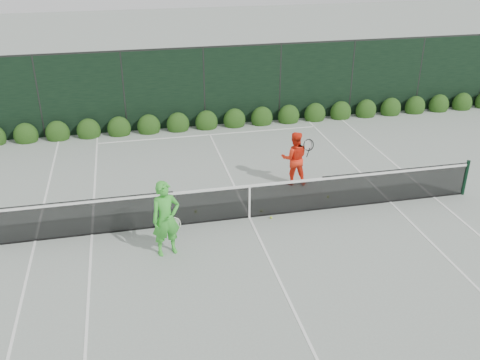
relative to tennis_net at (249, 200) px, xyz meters
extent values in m
plane|color=gray|center=(0.02, 0.00, -0.53)|extent=(80.00, 80.00, 0.00)
cylinder|color=black|center=(6.42, 0.00, 0.00)|extent=(0.10, 0.10, 1.07)
cube|color=black|center=(-4.18, 0.00, -0.02)|extent=(4.40, 0.01, 1.02)
cube|color=black|center=(0.02, 0.00, -0.05)|extent=(4.00, 0.01, 0.96)
cube|color=black|center=(4.22, 0.00, -0.02)|extent=(4.40, 0.01, 1.02)
cube|color=white|center=(0.02, 0.00, 0.41)|extent=(12.80, 0.03, 0.07)
cube|color=black|center=(0.02, 0.00, -0.51)|extent=(12.80, 0.02, 0.04)
cube|color=white|center=(0.02, 0.00, -0.07)|extent=(0.05, 0.03, 0.91)
imported|color=green|center=(-2.27, -1.23, 0.41)|extent=(0.77, 0.60, 1.87)
torus|color=silver|center=(-2.07, -1.13, 0.17)|extent=(0.30, 0.06, 0.30)
cylinder|color=black|center=(-2.07, -1.13, -0.07)|extent=(0.10, 0.03, 0.30)
imported|color=#FF3015|center=(1.82, 1.77, 0.30)|extent=(0.91, 0.78, 1.65)
torus|color=black|center=(2.17, 1.57, 0.77)|extent=(0.30, 0.10, 0.30)
cylinder|color=black|center=(2.17, 1.57, 0.53)|extent=(0.10, 0.03, 0.30)
cube|color=white|center=(-5.46, 0.00, -0.53)|extent=(0.06, 23.77, 0.01)
cube|color=white|center=(5.51, 0.00, -0.53)|extent=(0.06, 23.77, 0.01)
cube|color=white|center=(-4.09, 0.00, -0.53)|extent=(0.06, 23.77, 0.01)
cube|color=white|center=(4.14, 0.00, -0.53)|extent=(0.06, 23.77, 0.01)
cube|color=white|center=(0.02, 11.88, -0.53)|extent=(11.03, 0.06, 0.01)
cube|color=white|center=(0.02, 6.40, -0.53)|extent=(8.23, 0.06, 0.01)
cube|color=white|center=(0.02, 0.00, -0.53)|extent=(0.06, 12.80, 0.01)
cube|color=black|center=(0.02, 7.50, 0.97)|extent=(32.00, 0.06, 3.00)
cube|color=#262826|center=(0.02, 7.50, 2.50)|extent=(32.00, 0.06, 0.06)
cylinder|color=#262826|center=(-5.98, 7.50, 0.97)|extent=(0.08, 0.08, 3.00)
cylinder|color=#262826|center=(-2.98, 7.50, 0.97)|extent=(0.08, 0.08, 3.00)
cylinder|color=#262826|center=(0.02, 7.50, 0.97)|extent=(0.08, 0.08, 3.00)
cylinder|color=#262826|center=(3.02, 7.50, 0.97)|extent=(0.08, 0.08, 3.00)
cylinder|color=#262826|center=(6.02, 7.50, 0.97)|extent=(0.08, 0.08, 3.00)
cylinder|color=#262826|center=(9.02, 7.50, 0.97)|extent=(0.08, 0.08, 3.00)
ellipsoid|color=#183A0F|center=(-6.58, 7.15, -0.30)|extent=(0.86, 0.65, 0.94)
ellipsoid|color=#183A0F|center=(-5.48, 7.15, -0.30)|extent=(0.86, 0.65, 0.94)
ellipsoid|color=#183A0F|center=(-4.38, 7.15, -0.30)|extent=(0.86, 0.65, 0.94)
ellipsoid|color=#183A0F|center=(-3.28, 7.15, -0.30)|extent=(0.86, 0.65, 0.94)
ellipsoid|color=#183A0F|center=(-2.18, 7.15, -0.30)|extent=(0.86, 0.65, 0.94)
ellipsoid|color=#183A0F|center=(-1.08, 7.15, -0.30)|extent=(0.86, 0.65, 0.94)
ellipsoid|color=#183A0F|center=(0.02, 7.15, -0.30)|extent=(0.86, 0.65, 0.94)
ellipsoid|color=#183A0F|center=(1.12, 7.15, -0.30)|extent=(0.86, 0.65, 0.94)
ellipsoid|color=#183A0F|center=(2.22, 7.15, -0.30)|extent=(0.86, 0.65, 0.94)
ellipsoid|color=#183A0F|center=(3.32, 7.15, -0.30)|extent=(0.86, 0.65, 0.94)
ellipsoid|color=#183A0F|center=(4.42, 7.15, -0.30)|extent=(0.86, 0.65, 0.94)
ellipsoid|color=#183A0F|center=(5.52, 7.15, -0.30)|extent=(0.86, 0.65, 0.94)
ellipsoid|color=#183A0F|center=(6.62, 7.15, -0.30)|extent=(0.86, 0.65, 0.94)
ellipsoid|color=#183A0F|center=(7.72, 7.15, -0.30)|extent=(0.86, 0.65, 0.94)
ellipsoid|color=#183A0F|center=(8.82, 7.15, -0.30)|extent=(0.86, 0.65, 0.94)
ellipsoid|color=#183A0F|center=(9.92, 7.15, -0.30)|extent=(0.86, 0.65, 0.94)
ellipsoid|color=#183A0F|center=(11.02, 7.15, -0.30)|extent=(0.86, 0.65, 0.94)
sphere|color=#B3D62F|center=(0.58, -0.18, -0.50)|extent=(0.07, 0.07, 0.07)
sphere|color=#B3D62F|center=(0.41, 0.22, -0.50)|extent=(0.07, 0.07, 0.07)
sphere|color=#B3D62F|center=(-1.35, 0.59, -0.50)|extent=(0.07, 0.07, 0.07)
sphere|color=#B3D62F|center=(2.50, 0.63, -0.50)|extent=(0.07, 0.07, 0.07)
sphere|color=#B3D62F|center=(-2.35, -0.16, -0.50)|extent=(0.07, 0.07, 0.07)
camera|label=1|loc=(-2.92, -12.16, 6.60)|focal=40.00mm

